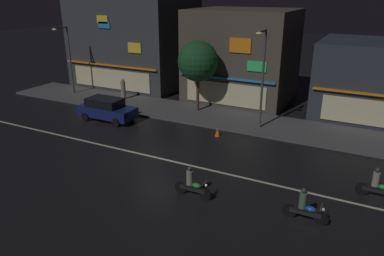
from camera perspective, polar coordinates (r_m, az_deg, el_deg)
The scene contains 14 objects.
ground_plane at distance 21.51m, azimuth -5.59°, elevation -4.59°, with size 140.00×140.00×0.00m, color black.
lane_divider_stripe at distance 21.51m, azimuth -5.59°, elevation -4.58°, with size 36.50×0.16×0.01m, color beige.
sidewalk_far at distance 28.10m, azimuth 3.28°, elevation 1.79°, with size 38.42×4.54×0.14m, color #4C4C4F.
storefront_left_block at distance 38.27m, azimuth -8.80°, elevation 13.15°, with size 10.81×8.46×8.58m.
storefront_right_block at distance 32.60m, azimuth 7.81°, elevation 11.09°, with size 8.47×7.59×7.66m.
streetlamp_west at distance 35.23m, azimuth -18.74°, elevation 10.82°, with size 0.44×1.64×6.02m.
streetlamp_mid at distance 24.80m, azimuth 10.82°, elevation 8.61°, with size 0.44×1.64×6.69m.
pedestrian_on_sidewalk at distance 32.75m, azimuth -10.62°, elevation 5.87°, with size 0.41×0.41×1.82m.
street_tree at distance 28.38m, azimuth 0.93°, elevation 10.30°, with size 3.10×3.10×5.46m.
parked_car_near_kerb at distance 27.95m, azimuth -13.05°, elevation 2.90°, with size 4.30×1.98×1.67m.
motorcycle_lead at distance 17.36m, azimuth -0.05°, elevation -8.69°, with size 1.90×0.60×1.52m.
motorcycle_following at distance 19.26m, azimuth 26.77°, elevation -7.98°, with size 1.90×0.60×1.52m.
motorcycle_trailing_far at distance 16.37m, azimuth 17.05°, elevation -11.68°, with size 1.90×0.60×1.52m.
traffic_cone at distance 24.46m, azimuth 3.99°, elevation -0.64°, with size 0.36×0.36×0.55m, color orange.
Camera 1 is at (10.72, -16.26, 9.14)m, focal length 34.39 mm.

